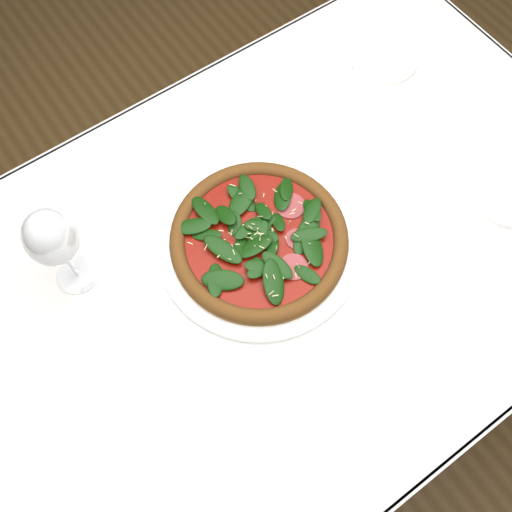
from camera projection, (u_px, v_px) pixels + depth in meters
ground at (276, 358)px, 1.63m from camera, size 6.00×6.00×0.00m
dining_table at (287, 270)px, 1.04m from camera, size 1.21×0.81×0.75m
plate at (259, 243)px, 0.94m from camera, size 0.34×0.34×0.01m
pizza at (259, 238)px, 0.92m from camera, size 0.31×0.31×0.04m
wine_glass at (52, 239)px, 0.80m from camera, size 0.08×0.08×0.19m
saucer_near at (512, 191)px, 0.98m from camera, size 0.15×0.15×0.01m
saucer_far at (384, 57)px, 1.11m from camera, size 0.13×0.13×0.01m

